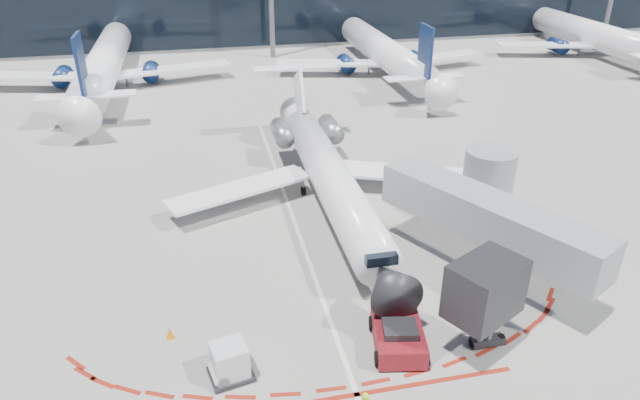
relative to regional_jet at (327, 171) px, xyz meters
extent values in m
plane|color=gray|center=(-2.73, -5.90, -2.27)|extent=(260.00, 260.00, 0.00)
cube|color=silver|center=(-2.73, -3.90, -2.26)|extent=(0.25, 40.00, 0.01)
cube|color=maroon|center=(-2.73, -17.40, -2.26)|extent=(14.00, 0.25, 0.01)
cube|color=#9A9DA0|center=(-2.73, 59.10, 2.73)|extent=(150.00, 24.00, 10.00)
cube|color=black|center=(-2.73, 47.05, 2.73)|extent=(150.00, 0.20, 9.00)
cube|color=gray|center=(6.27, -10.40, 1.33)|extent=(8.22, 12.61, 2.30)
cube|color=black|center=(3.22, -16.14, 1.33)|extent=(3.86, 3.44, 2.60)
cylinder|color=slate|center=(4.02, -15.74, -1.07)|extent=(0.36, 0.36, 2.40)
cube|color=black|center=(4.02, -15.74, -2.05)|extent=(1.60, 0.60, 0.30)
cylinder|color=gray|center=(9.32, -4.66, 0.13)|extent=(3.20, 3.20, 4.80)
cylinder|color=black|center=(9.32, -4.66, -2.02)|extent=(4.00, 4.00, 0.50)
cylinder|color=white|center=(0.00, -1.12, -0.03)|extent=(2.57, 20.93, 2.57)
cone|color=black|center=(0.00, -12.91, -0.03)|extent=(2.57, 2.66, 2.57)
cone|color=white|center=(0.00, 11.06, -0.03)|extent=(2.57, 3.43, 2.57)
cube|color=black|center=(0.00, -11.39, 0.49)|extent=(1.62, 1.33, 0.52)
cube|color=white|center=(-5.90, 0.31, -0.89)|extent=(10.19, 6.04, 0.30)
cube|color=white|center=(5.90, 0.31, -0.89)|extent=(10.19, 6.04, 0.30)
cube|color=white|center=(0.00, 10.11, 2.25)|extent=(0.24, 4.46, 4.54)
cube|color=white|center=(0.00, 12.11, 3.96)|extent=(6.85, 1.52, 0.15)
cylinder|color=slate|center=(-1.95, 7.26, 0.21)|extent=(1.43, 3.23, 1.43)
cylinder|color=slate|center=(1.95, 7.26, 0.21)|extent=(1.43, 3.23, 1.43)
cylinder|color=black|center=(0.00, -9.87, -2.00)|extent=(0.21, 0.53, 0.53)
cylinder|color=black|center=(-1.43, 1.26, -1.96)|extent=(0.29, 0.61, 0.61)
cylinder|color=black|center=(1.43, 1.26, -1.96)|extent=(0.29, 0.61, 0.61)
cylinder|color=slate|center=(0.00, -9.87, -1.74)|extent=(0.17, 0.17, 1.05)
cube|color=#5A0C14|center=(-0.09, -14.93, -1.67)|extent=(2.80, 3.85, 0.98)
cube|color=black|center=(-0.15, -15.25, -1.01)|extent=(1.75, 1.58, 0.38)
cylinder|color=slate|center=(0.36, -12.57, -1.89)|extent=(0.64, 2.81, 0.11)
cylinder|color=black|center=(-1.34, -15.92, -1.92)|extent=(0.43, 0.74, 0.70)
cylinder|color=black|center=(0.71, -16.31, -1.92)|extent=(0.43, 0.74, 0.70)
cylinder|color=black|center=(-0.89, -13.55, -1.92)|extent=(0.43, 0.74, 0.70)
cylinder|color=black|center=(1.15, -13.94, -1.92)|extent=(0.43, 0.74, 0.70)
cube|color=black|center=(-7.80, -15.25, -2.11)|extent=(2.08, 1.87, 0.20)
cube|color=silver|center=(-7.80, -15.25, -1.29)|extent=(1.69, 1.62, 1.45)
cylinder|color=black|center=(-8.38, -15.97, -2.18)|extent=(0.13, 0.20, 0.18)
cylinder|color=black|center=(-6.97, -15.67, -2.18)|extent=(0.13, 0.20, 0.18)
cylinder|color=black|center=(-8.62, -14.82, -2.18)|extent=(0.13, 0.20, 0.18)
cylinder|color=black|center=(-7.21, -14.52, -2.18)|extent=(0.13, 0.20, 0.18)
cone|color=orange|center=(-10.40, -12.10, -1.99)|extent=(0.40, 0.40, 0.56)
camera|label=1|loc=(-7.96, -34.06, 16.00)|focal=32.00mm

